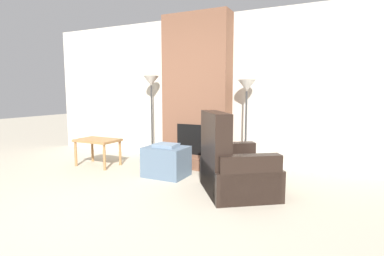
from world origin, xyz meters
name	(u,v)px	position (x,y,z in m)	size (l,w,h in m)	color
ground_plane	(96,212)	(0.00, 0.00, 0.00)	(24.00, 24.00, 0.00)	#B2A893
wall_back	(202,90)	(0.00, 2.73, 1.30)	(6.88, 0.06, 2.60)	beige
fireplace	(196,95)	(0.00, 2.49, 1.22)	(1.20, 0.72, 2.60)	brown
ottoman	(166,161)	(-0.04, 1.52, 0.23)	(0.62, 0.49, 0.50)	slate
armchair	(232,169)	(1.08, 1.25, 0.30)	(1.22, 1.26, 1.03)	black
side_table	(98,143)	(-1.44, 1.57, 0.40)	(0.72, 0.47, 0.46)	#9E7042
floor_lamp_left	(151,90)	(-0.90, 2.44, 1.30)	(0.29, 0.29, 1.56)	#333333
floor_lamp_right	(247,96)	(0.92, 2.44, 1.21)	(0.29, 0.29, 1.46)	#333333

